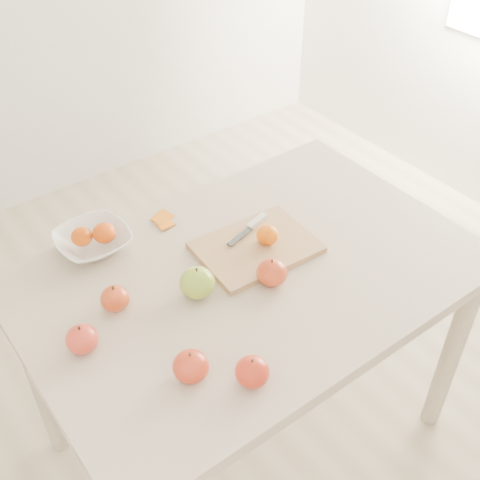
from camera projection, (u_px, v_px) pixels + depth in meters
ground at (249, 430)px, 2.07m from camera, size 3.50×3.50×0.00m
table at (251, 296)px, 1.66m from camera, size 1.20×0.80×0.75m
cutting_board at (256, 247)px, 1.65m from camera, size 0.33×0.25×0.02m
board_tangerine at (267, 235)px, 1.63m from camera, size 0.06×0.06×0.05m
fruit_bowl at (93, 241)px, 1.64m from camera, size 0.20×0.20×0.05m
bowl_tangerine_near at (82, 237)px, 1.63m from camera, size 0.06×0.06×0.05m
bowl_tangerine_far at (104, 233)px, 1.63m from camera, size 0.06×0.06×0.06m
orange_peel_a at (163, 219)px, 1.76m from camera, size 0.07×0.06×0.01m
orange_peel_b at (166, 226)px, 1.73m from camera, size 0.05×0.04×0.01m
paring_knife at (254, 224)px, 1.70m from camera, size 0.17×0.06×0.01m
apple_green at (197, 283)px, 1.50m from camera, size 0.09×0.09×0.08m
apple_red_b at (82, 339)px, 1.36m from camera, size 0.07×0.07×0.07m
apple_red_a at (115, 298)px, 1.47m from camera, size 0.07×0.07×0.06m
apple_red_e at (272, 273)px, 1.53m from camera, size 0.08×0.08×0.07m
apple_red_d at (191, 366)px, 1.30m from camera, size 0.08×0.08×0.07m
apple_red_c at (252, 372)px, 1.29m from camera, size 0.08×0.08×0.07m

